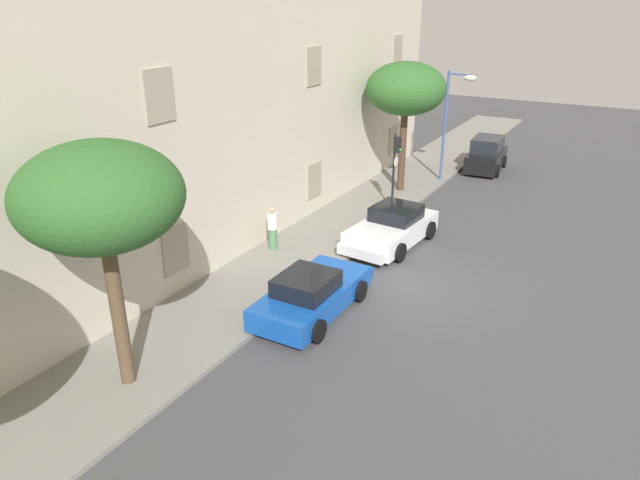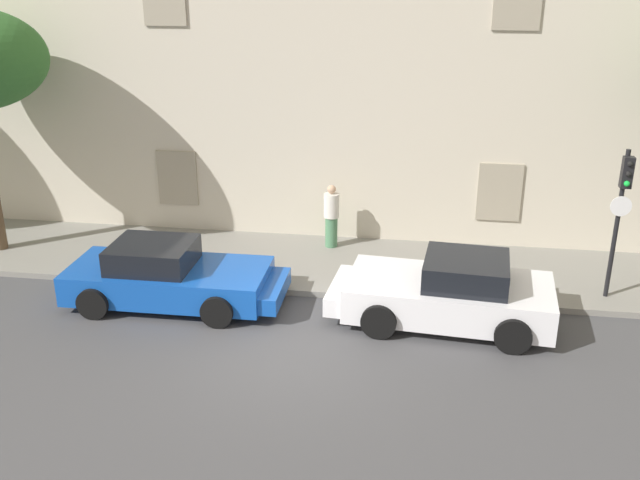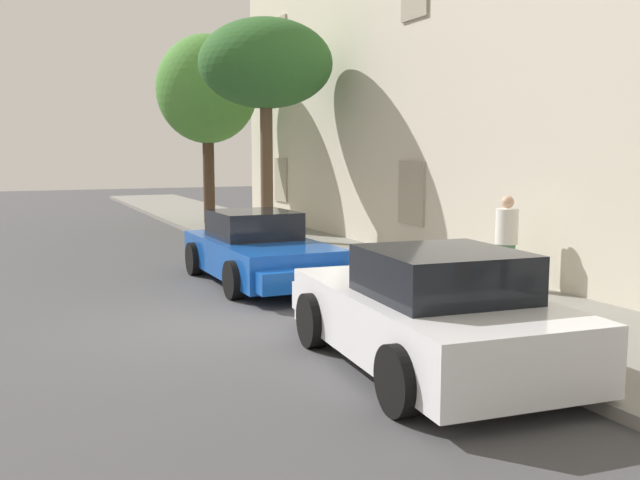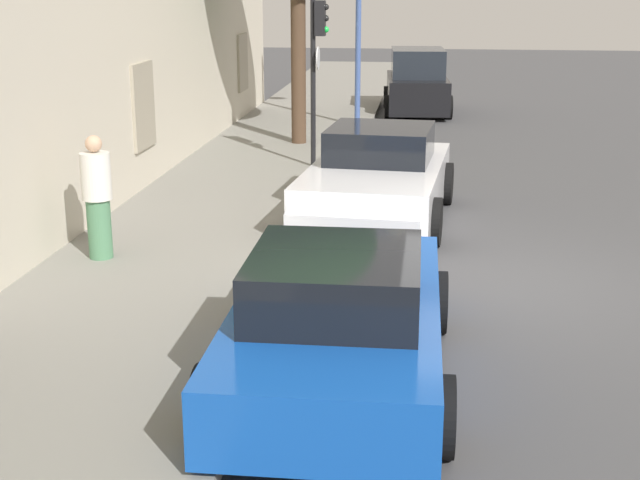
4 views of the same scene
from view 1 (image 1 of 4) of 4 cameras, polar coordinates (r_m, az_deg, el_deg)
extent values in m
plane|color=#444447|center=(19.46, 8.37, -4.43)|extent=(80.00, 80.00, 0.00)
cube|color=gray|center=(21.15, -2.35, -1.65)|extent=(60.00, 3.53, 0.14)
cube|color=beige|center=(21.52, -10.28, 12.59)|extent=(32.07, 3.12, 10.25)
cube|color=#9E937F|center=(18.46, -14.12, -0.97)|extent=(1.10, 0.06, 1.50)
cube|color=#9E937F|center=(24.87, -0.56, 5.97)|extent=(1.10, 0.06, 1.50)
cube|color=#9E937F|center=(32.28, 7.25, 9.78)|extent=(1.10, 0.06, 1.50)
cube|color=#9E937F|center=(17.16, -15.66, 13.61)|extent=(1.10, 0.06, 1.50)
cube|color=#9E937F|center=(23.91, -0.61, 16.86)|extent=(1.10, 0.06, 1.50)
cube|color=#9E937F|center=(31.55, 7.70, 18.16)|extent=(1.10, 0.06, 1.50)
cube|color=#144CB2|center=(17.44, -0.80, -5.65)|extent=(4.37, 1.95, 0.66)
cube|color=black|center=(16.91, -1.37, -4.33)|extent=(1.76, 1.54, 0.54)
cube|color=#144CB2|center=(18.97, 2.10, -3.44)|extent=(1.32, 1.76, 0.36)
cylinder|color=black|center=(18.98, -1.25, -3.75)|extent=(0.69, 0.25, 0.69)
cylinder|color=black|center=(18.19, 3.94, -5.06)|extent=(0.69, 0.25, 0.69)
cylinder|color=black|center=(17.00, -5.90, -7.30)|extent=(0.69, 0.25, 0.69)
cylinder|color=black|center=(16.11, -0.26, -9.01)|extent=(0.69, 0.25, 0.69)
cube|color=white|center=(22.36, 7.12, 0.96)|extent=(4.35, 2.35, 0.73)
cube|color=black|center=(22.40, 7.58, 2.72)|extent=(1.80, 1.74, 0.54)
cube|color=white|center=(20.89, 4.74, -0.83)|extent=(1.40, 1.95, 0.40)
cylinder|color=black|center=(20.95, 7.87, -1.23)|extent=(0.74, 0.30, 0.72)
cylinder|color=black|center=(21.83, 3.16, -0.01)|extent=(0.74, 0.30, 0.72)
cylinder|color=black|center=(23.14, 10.81, 0.96)|extent=(0.74, 0.30, 0.72)
cylinder|color=black|center=(23.94, 6.42, 2.00)|extent=(0.74, 0.30, 0.72)
cube|color=black|center=(33.22, 16.11, 7.67)|extent=(3.69, 1.90, 0.91)
cube|color=#1E232B|center=(33.01, 16.27, 9.08)|extent=(2.25, 1.60, 0.78)
cylinder|color=black|center=(32.14, 17.14, 6.54)|extent=(0.67, 0.24, 0.66)
cylinder|color=black|center=(32.41, 14.25, 6.99)|extent=(0.67, 0.24, 0.66)
cylinder|color=black|center=(34.19, 17.78, 7.42)|extent=(0.67, 0.24, 0.66)
cylinder|color=black|center=(34.45, 15.05, 7.84)|extent=(0.67, 0.24, 0.66)
cylinder|color=brown|center=(14.33, -19.40, -6.62)|extent=(0.34, 0.34, 3.96)
ellipsoid|color=#2D6028|center=(13.24, -20.99, 4.09)|extent=(3.64, 3.64, 2.40)
cylinder|color=#473323|center=(28.04, 8.18, 8.86)|extent=(0.33, 0.33, 4.00)
ellipsoid|color=#2D6028|center=(27.50, 8.52, 14.63)|extent=(3.69, 3.69, 2.43)
cylinder|color=black|center=(25.55, 7.30, 6.73)|extent=(0.10, 0.10, 3.33)
cube|color=black|center=(25.19, 7.73, 9.34)|extent=(0.22, 0.20, 0.66)
sphere|color=black|center=(25.10, 7.99, 9.77)|extent=(0.12, 0.12, 0.12)
sphere|color=black|center=(25.15, 7.97, 9.30)|extent=(0.12, 0.12, 0.12)
sphere|color=green|center=(25.20, 7.94, 8.84)|extent=(0.12, 0.12, 0.12)
cylinder|color=white|center=(25.39, 7.56, 7.71)|extent=(0.44, 0.02, 0.44)
cylinder|color=#3F5999|center=(29.99, 12.24, 10.91)|extent=(0.14, 0.14, 5.44)
cube|color=#3F5999|center=(29.42, 13.73, 15.65)|extent=(0.08, 1.10, 0.08)
ellipsoid|color=#EAE5C6|center=(29.30, 14.67, 15.27)|extent=(0.44, 0.60, 0.28)
cylinder|color=#4C7F59|center=(21.53, -4.67, 0.13)|extent=(0.38, 0.38, 0.81)
cylinder|color=silver|center=(21.26, -4.74, 1.90)|extent=(0.48, 0.48, 0.62)
sphere|color=tan|center=(21.11, -4.77, 3.00)|extent=(0.22, 0.22, 0.22)
camera|label=2|loc=(19.53, 47.73, 10.21)|focal=39.87mm
camera|label=3|loc=(27.09, 22.20, 7.84)|focal=39.39mm
camera|label=4|loc=(10.11, -20.69, -9.15)|focal=50.47mm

